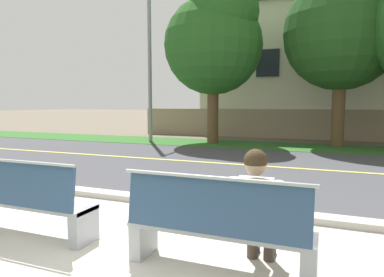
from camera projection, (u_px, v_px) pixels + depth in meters
name	position (u px, v px, depth m)	size (l,w,h in m)	color
ground_plane	(252.00, 157.00, 10.92)	(140.00, 140.00, 0.00)	#665B4C
sidewalk_pavement	(108.00, 253.00, 3.90)	(44.00, 3.60, 0.01)	beige
curb_edge	(179.00, 203.00, 5.69)	(44.00, 0.30, 0.11)	#ADA89E
street_asphalt	(240.00, 165.00, 9.53)	(52.00, 8.00, 0.01)	#424247
road_centre_line	(240.00, 165.00, 9.53)	(48.00, 0.14, 0.01)	#E0CC4C
far_verge_grass	(269.00, 146.00, 13.81)	(48.00, 2.80, 0.02)	#2D6026
bench_left	(24.00, 201.00, 4.36)	(1.87, 0.48, 1.01)	#9EA0A8
bench_right	(217.00, 228.00, 3.42)	(1.87, 0.48, 1.01)	#9EA0A8
seated_person_white	(257.00, 206.00, 3.42)	(0.52, 0.68, 1.25)	#47382D
streetlamp	(152.00, 41.00, 15.05)	(0.24, 2.10, 7.72)	gray
shade_tree_far_left	(216.00, 37.00, 14.26)	(4.08, 4.08, 6.73)	brown
shade_tree_left	(346.00, 24.00, 13.05)	(4.35, 4.35, 7.18)	brown
garden_wall	(266.00, 123.00, 17.02)	(13.00, 0.36, 1.40)	gray
house_across_street	(332.00, 67.00, 18.61)	(13.73, 6.91, 7.16)	beige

